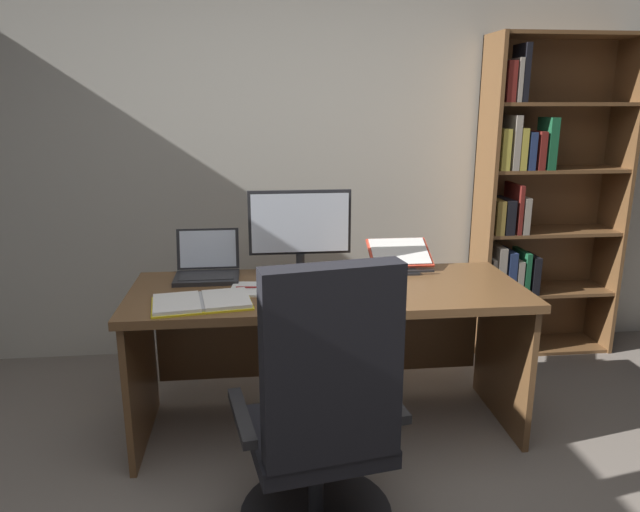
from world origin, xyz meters
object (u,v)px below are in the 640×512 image
at_px(office_chair, 323,428).
at_px(reading_stand_with_book, 400,255).
at_px(notepad, 247,289).
at_px(pen, 251,287).
at_px(laptop, 207,268).
at_px(open_binder, 202,302).
at_px(keyboard, 306,294).
at_px(bookshelf, 532,210).
at_px(monitor, 300,232).
at_px(computer_mouse, 371,291).
at_px(desk, 326,320).

xyz_separation_m(office_chair, reading_stand_with_book, (0.54, 1.08, 0.35)).
height_order(notepad, pen, pen).
xyz_separation_m(laptop, open_binder, (0.01, -0.41, -0.04)).
bearing_deg(open_binder, reading_stand_with_book, 16.79).
relative_size(office_chair, pen, 7.96).
bearing_deg(pen, open_binder, -140.00).
bearing_deg(keyboard, open_binder, -173.89).
bearing_deg(bookshelf, pen, -154.44).
bearing_deg(keyboard, reading_stand_with_book, 38.32).
distance_m(reading_stand_with_book, pen, 0.85).
relative_size(monitor, keyboard, 1.24).
bearing_deg(office_chair, monitor, 80.18).
xyz_separation_m(bookshelf, keyboard, (-1.54, -0.98, -0.18)).
xyz_separation_m(office_chair, monitor, (-0.00, 1.01, 0.50)).
xyz_separation_m(computer_mouse, open_binder, (-0.77, -0.05, -0.01)).
height_order(keyboard, notepad, keyboard).
bearing_deg(open_binder, pen, 31.45).
bearing_deg(bookshelf, office_chair, -133.13).
relative_size(open_binder, pen, 3.32).
xyz_separation_m(office_chair, computer_mouse, (0.30, 0.65, 0.30)).
xyz_separation_m(laptop, keyboard, (0.47, -0.36, -0.04)).
relative_size(office_chair, reading_stand_with_book, 3.38).
relative_size(computer_mouse, pen, 0.74).
xyz_separation_m(bookshelf, pen, (-1.79, -0.86, -0.18)).
relative_size(monitor, notepad, 2.47).
xyz_separation_m(keyboard, reading_stand_with_book, (0.54, 0.43, 0.06)).
bearing_deg(pen, computer_mouse, -13.15).
bearing_deg(notepad, computer_mouse, -12.71).
distance_m(keyboard, computer_mouse, 0.30).
bearing_deg(open_binder, bookshelf, 18.78).
xyz_separation_m(notepad, pen, (0.02, 0.00, 0.01)).
bearing_deg(monitor, laptop, 179.79).
distance_m(office_chair, monitor, 1.13).
distance_m(bookshelf, computer_mouse, 1.59).
distance_m(office_chair, open_binder, 0.82).
bearing_deg(keyboard, desk, 60.92).
height_order(keyboard, reading_stand_with_book, reading_stand_with_book).
bearing_deg(laptop, pen, -46.70).
height_order(bookshelf, office_chair, bookshelf).
relative_size(office_chair, keyboard, 2.65).
distance_m(monitor, open_binder, 0.66).
distance_m(bookshelf, keyboard, 1.83).
relative_size(desk, reading_stand_with_book, 5.73).
height_order(bookshelf, laptop, bookshelf).
bearing_deg(bookshelf, computer_mouse, -141.44).
relative_size(bookshelf, keyboard, 4.78).
xyz_separation_m(office_chair, notepad, (-0.28, 0.78, 0.28)).
bearing_deg(reading_stand_with_book, laptop, -176.32).
height_order(desk, notepad, notepad).
xyz_separation_m(monitor, pen, (-0.25, -0.23, -0.21)).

